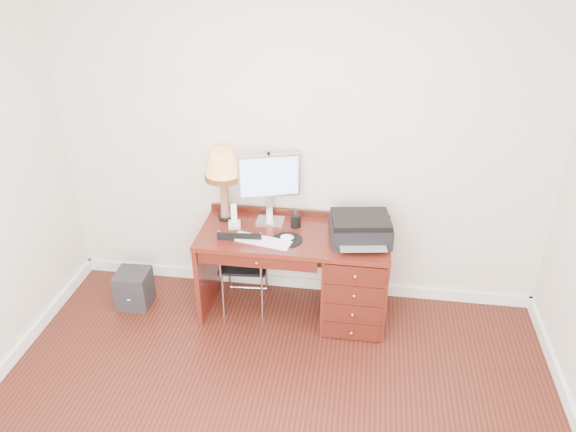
% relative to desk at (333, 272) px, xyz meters
% --- Properties ---
extents(room_shell, '(4.00, 4.00, 4.00)m').
position_rel_desk_xyz_m(room_shell, '(-0.32, -0.77, -0.36)').
color(room_shell, silver).
rests_on(room_shell, ground).
extents(desk, '(1.50, 0.67, 0.75)m').
position_rel_desk_xyz_m(desk, '(0.00, 0.00, 0.00)').
color(desk, '#591A12').
rests_on(desk, ground).
extents(monitor, '(0.49, 0.24, 0.57)m').
position_rel_desk_xyz_m(monitor, '(-0.54, 0.19, 0.70)').
color(monitor, silver).
rests_on(monitor, desk).
extents(keyboard, '(0.47, 0.22, 0.02)m').
position_rel_desk_xyz_m(keyboard, '(-0.55, -0.16, 0.35)').
color(keyboard, white).
rests_on(keyboard, desk).
extents(mouse_pad, '(0.24, 0.24, 0.05)m').
position_rel_desk_xyz_m(mouse_pad, '(-0.36, -0.11, 0.35)').
color(mouse_pad, black).
rests_on(mouse_pad, desk).
extents(printer, '(0.51, 0.42, 0.20)m').
position_rel_desk_xyz_m(printer, '(0.19, -0.03, 0.44)').
color(printer, black).
rests_on(printer, desk).
extents(leg_lamp, '(0.30, 0.30, 0.60)m').
position_rel_desk_xyz_m(leg_lamp, '(-0.91, 0.16, 0.78)').
color(leg_lamp, black).
rests_on(leg_lamp, desk).
extents(phone, '(0.11, 0.11, 0.20)m').
position_rel_desk_xyz_m(phone, '(-0.81, 0.03, 0.40)').
color(phone, white).
rests_on(phone, desk).
extents(pen_cup, '(0.08, 0.08, 0.10)m').
position_rel_desk_xyz_m(pen_cup, '(-0.33, 0.11, 0.39)').
color(pen_cup, black).
rests_on(pen_cup, desk).
extents(chair, '(0.41, 0.41, 0.81)m').
position_rel_desk_xyz_m(chair, '(-0.74, -0.05, 0.08)').
color(chair, black).
rests_on(chair, ground).
extents(equipment_box, '(0.28, 0.28, 0.32)m').
position_rel_desk_xyz_m(equipment_box, '(-1.68, -0.11, -0.25)').
color(equipment_box, black).
rests_on(equipment_box, ground).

